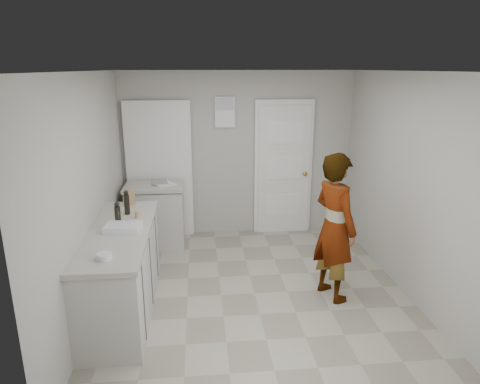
{
  "coord_description": "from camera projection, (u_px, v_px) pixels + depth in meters",
  "views": [
    {
      "loc": [
        -0.61,
        -4.42,
        2.54
      ],
      "look_at": [
        -0.13,
        0.4,
        1.12
      ],
      "focal_mm": 32.0,
      "sensor_mm": 36.0,
      "label": 1
    }
  ],
  "objects": [
    {
      "name": "ground",
      "position": [
        254.0,
        293.0,
        4.99
      ],
      "size": [
        4.0,
        4.0,
        0.0
      ],
      "primitive_type": "plane",
      "color": "gray",
      "rests_on": "ground"
    },
    {
      "name": "room_shell",
      "position": [
        227.0,
        170.0,
        6.55
      ],
      "size": [
        4.0,
        4.0,
        4.0
      ],
      "color": "#AFACA5",
      "rests_on": "ground"
    },
    {
      "name": "main_counter",
      "position": [
        122.0,
        274.0,
        4.54
      ],
      "size": [
        0.64,
        1.96,
        0.93
      ],
      "color": "#B5B5B1",
      "rests_on": "ground"
    },
    {
      "name": "side_counter",
      "position": [
        156.0,
        218.0,
        6.23
      ],
      "size": [
        0.84,
        0.61,
        0.93
      ],
      "color": "#B5B5B1",
      "rests_on": "ground"
    },
    {
      "name": "person",
      "position": [
        335.0,
        227.0,
        4.72
      ],
      "size": [
        0.6,
        0.72,
        1.68
      ],
      "primitive_type": "imported",
      "rotation": [
        0.0,
        0.0,
        1.95
      ],
      "color": "silver",
      "rests_on": "ground"
    },
    {
      "name": "cake_mix_box",
      "position": [
        130.0,
        197.0,
        5.19
      ],
      "size": [
        0.12,
        0.07,
        0.19
      ],
      "primitive_type": "cube",
      "rotation": [
        0.0,
        0.0,
        0.16
      ],
      "color": "#9E744F",
      "rests_on": "main_counter"
    },
    {
      "name": "spice_jar",
      "position": [
        137.0,
        215.0,
        4.75
      ],
      "size": [
        0.05,
        0.05,
        0.07
      ],
      "primitive_type": "cylinder",
      "color": "tan",
      "rests_on": "main_counter"
    },
    {
      "name": "oil_cruet_a",
      "position": [
        118.0,
        214.0,
        4.52
      ],
      "size": [
        0.06,
        0.06,
        0.26
      ],
      "color": "black",
      "rests_on": "main_counter"
    },
    {
      "name": "oil_cruet_b",
      "position": [
        127.0,
        203.0,
        4.84
      ],
      "size": [
        0.06,
        0.06,
        0.28
      ],
      "color": "black",
      "rests_on": "main_counter"
    },
    {
      "name": "baking_dish",
      "position": [
        123.0,
        228.0,
        4.39
      ],
      "size": [
        0.38,
        0.29,
        0.06
      ],
      "rotation": [
        0.0,
        0.0,
        -0.11
      ],
      "color": "silver",
      "rests_on": "main_counter"
    },
    {
      "name": "egg_bowl",
      "position": [
        104.0,
        256.0,
        3.73
      ],
      "size": [
        0.13,
        0.13,
        0.05
      ],
      "color": "silver",
      "rests_on": "main_counter"
    },
    {
      "name": "papers",
      "position": [
        164.0,
        183.0,
        6.15
      ],
      "size": [
        0.38,
        0.41,
        0.01
      ],
      "primitive_type": "cube",
      "rotation": [
        0.0,
        0.0,
        0.48
      ],
      "color": "white",
      "rests_on": "side_counter"
    }
  ]
}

